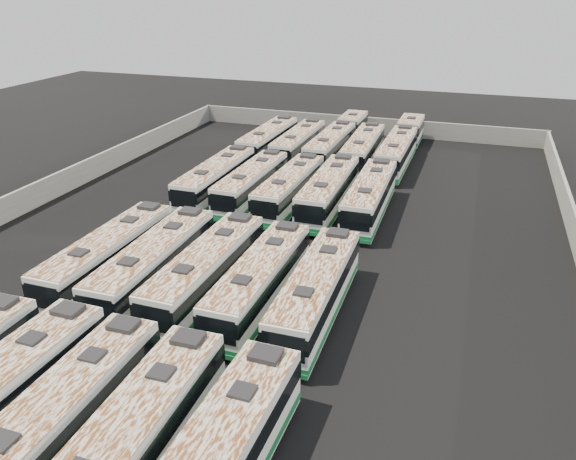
# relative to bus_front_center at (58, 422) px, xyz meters

# --- Properties ---
(ground) EXTENTS (140.00, 140.00, 0.00)m
(ground) POSITION_rel_bus_front_center_xyz_m (0.87, 21.60, -1.78)
(ground) COLOR black
(ground) RESTS_ON ground
(perimeter_wall) EXTENTS (45.20, 73.20, 2.20)m
(perimeter_wall) POSITION_rel_bus_front_center_xyz_m (0.87, 21.60, -0.68)
(perimeter_wall) COLOR slate
(perimeter_wall) RESTS_ON ground
(bus_front_center) EXTENTS (2.70, 12.40, 3.49)m
(bus_front_center) POSITION_rel_bus_front_center_xyz_m (0.00, 0.00, 0.00)
(bus_front_center) COLOR white
(bus_front_center) RESTS_ON ground
(bus_front_right) EXTENTS (2.86, 12.74, 3.58)m
(bus_front_right) POSITION_rel_bus_front_center_xyz_m (3.62, -0.24, 0.05)
(bus_front_right) COLOR white
(bus_front_right) RESTS_ON ground
(bus_midfront_far_left) EXTENTS (2.75, 12.52, 3.52)m
(bus_midfront_far_left) POSITION_rel_bus_front_center_xyz_m (-7.17, 13.79, 0.02)
(bus_midfront_far_left) COLOR white
(bus_midfront_far_left) RESTS_ON ground
(bus_midfront_left) EXTENTS (2.91, 12.73, 3.58)m
(bus_midfront_left) POSITION_rel_bus_front_center_xyz_m (-3.63, 13.69, 0.04)
(bus_midfront_left) COLOR white
(bus_midfront_left) RESTS_ON ground
(bus_midfront_center) EXTENTS (2.88, 12.65, 3.55)m
(bus_midfront_center) POSITION_rel_bus_front_center_xyz_m (0.00, 13.91, 0.03)
(bus_midfront_center) COLOR white
(bus_midfront_center) RESTS_ON ground
(bus_midfront_right) EXTENTS (2.70, 12.26, 3.45)m
(bus_midfront_right) POSITION_rel_bus_front_center_xyz_m (3.62, 13.92, -0.02)
(bus_midfront_right) COLOR white
(bus_midfront_right) RESTS_ON ground
(bus_midfront_far_right) EXTENTS (2.78, 12.46, 3.50)m
(bus_midfront_far_right) POSITION_rel_bus_front_center_xyz_m (7.28, 13.74, 0.01)
(bus_midfront_far_right) COLOR white
(bus_midfront_far_right) RESTS_ON ground
(bus_midback_far_left) EXTENTS (2.67, 12.55, 3.54)m
(bus_midback_far_left) POSITION_rel_bus_front_center_xyz_m (-7.10, 30.22, 0.02)
(bus_midback_far_left) COLOR white
(bus_midback_far_left) RESTS_ON ground
(bus_midback_left) EXTENTS (2.76, 12.16, 3.41)m
(bus_midback_left) POSITION_rel_bus_front_center_xyz_m (-3.63, 30.37, -0.04)
(bus_midback_left) COLOR white
(bus_midback_left) RESTS_ON ground
(bus_midback_center) EXTENTS (2.90, 12.29, 3.45)m
(bus_midback_center) POSITION_rel_bus_front_center_xyz_m (0.09, 30.18, -0.02)
(bus_midback_center) COLOR white
(bus_midback_center) RESTS_ON ground
(bus_midback_right) EXTENTS (2.80, 12.67, 3.56)m
(bus_midback_right) POSITION_rel_bus_front_center_xyz_m (3.57, 30.44, 0.04)
(bus_midback_right) COLOR white
(bus_midback_right) RESTS_ON ground
(bus_midback_far_right) EXTENTS (2.84, 12.60, 3.54)m
(bus_midback_far_right) POSITION_rel_bus_front_center_xyz_m (7.21, 30.30, 0.03)
(bus_midback_far_right) COLOR white
(bus_midback_far_right) RESTS_ON ground
(bus_back_far_left) EXTENTS (2.88, 12.62, 3.54)m
(bus_back_far_left) POSITION_rel_bus_front_center_xyz_m (-7.18, 44.18, 0.03)
(bus_back_far_left) COLOR white
(bus_back_far_left) RESTS_ON ground
(bus_back_left) EXTENTS (2.77, 12.31, 3.46)m
(bus_back_left) POSITION_rel_bus_front_center_xyz_m (-3.58, 44.14, -0.02)
(bus_back_left) COLOR white
(bus_back_left) RESTS_ON ground
(bus_back_center) EXTENTS (3.01, 19.17, 3.47)m
(bus_back_center) POSITION_rel_bus_front_center_xyz_m (0.13, 47.46, -0.01)
(bus_back_center) COLOR white
(bus_back_center) RESTS_ON ground
(bus_back_right) EXTENTS (2.90, 12.58, 3.53)m
(bus_back_right) POSITION_rel_bus_front_center_xyz_m (3.71, 44.19, 0.02)
(bus_back_right) COLOR white
(bus_back_right) RESTS_ON ground
(bus_back_far_right) EXTENTS (2.83, 19.37, 3.51)m
(bus_back_far_right) POSITION_rel_bus_front_center_xyz_m (7.36, 47.54, 0.01)
(bus_back_far_right) COLOR white
(bus_back_far_right) RESTS_ON ground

